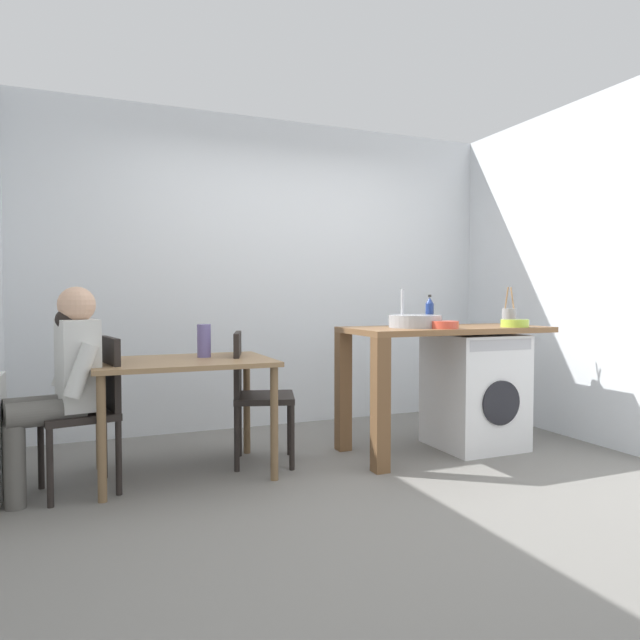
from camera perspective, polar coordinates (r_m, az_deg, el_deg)
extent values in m
plane|color=slate|center=(3.62, 3.74, -16.03)|extent=(5.46, 5.46, 0.00)
cube|color=silver|center=(5.07, -4.95, 4.69)|extent=(4.60, 0.10, 2.70)
cube|color=silver|center=(4.79, 27.66, 4.58)|extent=(0.10, 3.80, 2.70)
cube|color=olive|center=(3.72, -13.60, -4.14)|extent=(1.10, 0.76, 0.03)
cylinder|color=brown|center=(3.41, -21.17, -11.10)|extent=(0.05, 0.05, 0.71)
cylinder|color=brown|center=(3.57, -4.64, -10.36)|extent=(0.05, 0.05, 0.71)
cylinder|color=brown|center=(4.06, -21.35, -8.97)|extent=(0.05, 0.05, 0.71)
cylinder|color=brown|center=(4.19, -7.40, -8.48)|extent=(0.05, 0.05, 0.71)
cube|color=black|center=(3.62, -23.18, -8.83)|extent=(0.47, 0.47, 0.04)
cube|color=black|center=(3.62, -20.42, -5.19)|extent=(0.11, 0.38, 0.45)
cylinder|color=black|center=(3.47, -25.59, -13.17)|extent=(0.04, 0.04, 0.45)
cylinder|color=black|center=(3.82, -26.33, -11.77)|extent=(0.04, 0.04, 0.45)
cylinder|color=black|center=(3.53, -19.65, -12.80)|extent=(0.04, 0.04, 0.45)
cylinder|color=black|center=(3.87, -20.93, -11.48)|extent=(0.04, 0.04, 0.45)
cube|color=black|center=(3.92, -5.64, -7.80)|extent=(0.50, 0.50, 0.04)
cube|color=black|center=(3.90, -8.31, -4.54)|extent=(0.14, 0.37, 0.45)
cylinder|color=black|center=(4.15, -3.09, -10.41)|extent=(0.04, 0.04, 0.45)
cylinder|color=black|center=(3.80, -2.85, -11.60)|extent=(0.04, 0.04, 0.45)
cylinder|color=black|center=(4.15, -8.15, -10.43)|extent=(0.04, 0.04, 0.45)
cylinder|color=black|center=(3.80, -8.40, -11.62)|extent=(0.04, 0.04, 0.45)
cylinder|color=#595651|center=(3.54, -28.42, -12.91)|extent=(0.11, 0.11, 0.45)
cylinder|color=#595651|center=(3.71, -28.67, -12.20)|extent=(0.11, 0.11, 0.45)
cylinder|color=#595651|center=(3.50, -25.87, -8.44)|extent=(0.42, 0.21, 0.14)
cylinder|color=#595651|center=(3.67, -26.24, -7.93)|extent=(0.42, 0.21, 0.14)
cube|color=silver|center=(3.57, -23.26, -4.11)|extent=(0.26, 0.37, 0.52)
cylinder|color=silver|center=(3.37, -22.96, -4.73)|extent=(0.20, 0.12, 0.31)
cylinder|color=silver|center=(3.78, -24.11, -4.00)|extent=(0.20, 0.12, 0.31)
sphere|color=tan|center=(3.55, -23.35, 1.43)|extent=(0.21, 0.21, 0.21)
sphere|color=black|center=(3.55, -24.28, 0.07)|extent=(0.12, 0.12, 0.12)
cube|color=brown|center=(4.28, 12.56, -0.94)|extent=(1.50, 0.68, 0.04)
cube|color=brown|center=(3.72, 6.11, -8.51)|extent=(0.10, 0.10, 0.88)
cube|color=brown|center=(4.23, 2.35, -7.19)|extent=(0.10, 0.10, 0.88)
cube|color=white|center=(4.48, 15.28, -6.87)|extent=(0.60, 0.60, 0.86)
cylinder|color=black|center=(4.26, 17.80, -7.97)|extent=(0.32, 0.02, 0.32)
cube|color=#B2B2B7|center=(4.21, 17.81, -2.41)|extent=(0.54, 0.01, 0.08)
cylinder|color=#9EA0A5|center=(4.13, 9.57, -0.13)|extent=(0.38, 0.38, 0.09)
cylinder|color=#B2B2B7|center=(4.28, 8.31, 1.23)|extent=(0.02, 0.02, 0.28)
cylinder|color=navy|center=(4.33, 11.00, 0.51)|extent=(0.06, 0.06, 0.17)
cone|color=navy|center=(4.32, 11.01, 1.96)|extent=(0.06, 0.06, 0.05)
cylinder|color=#262626|center=(4.32, 11.01, 2.41)|extent=(0.02, 0.02, 0.02)
cylinder|color=#D84C38|center=(4.03, 12.46, -0.47)|extent=(0.19, 0.19, 0.05)
cylinder|color=maroon|center=(4.03, 12.46, -0.29)|extent=(0.15, 0.15, 0.03)
cylinder|color=gray|center=(4.70, 18.53, 0.32)|extent=(0.11, 0.11, 0.13)
cylinder|color=#99724C|center=(4.69, 18.31, 2.09)|extent=(0.01, 0.04, 0.18)
cylinder|color=#99724C|center=(4.70, 18.84, 2.08)|extent=(0.01, 0.05, 0.18)
cylinder|color=#A8C63D|center=(4.38, 19.05, -0.32)|extent=(0.20, 0.20, 0.05)
cylinder|color=olive|center=(4.38, 19.05, -0.14)|extent=(0.16, 0.16, 0.03)
cylinder|color=slate|center=(3.83, -11.62, -2.06)|extent=(0.09, 0.09, 0.22)
cube|color=#B2B2B7|center=(4.17, 12.78, -0.70)|extent=(0.15, 0.06, 0.01)
cube|color=#262628|center=(4.17, 12.78, -0.70)|extent=(0.15, 0.06, 0.01)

